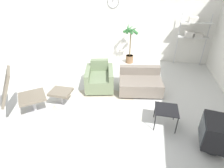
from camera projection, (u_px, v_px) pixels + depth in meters
The scene contains 11 objects.
ground_plane at pixel (100, 104), 4.27m from camera, with size 12.00×12.00×0.00m, color silver.
wall_back at pixel (122, 21), 6.30m from camera, with size 12.00×0.09×2.80m.
round_rug at pixel (96, 112), 4.00m from camera, with size 2.10×2.10×0.01m.
lounge_chair at pixel (13, 89), 3.54m from camera, with size 1.02×0.97×1.20m.
ottoman at pixel (61, 94), 4.11m from camera, with size 0.48×0.41×0.39m.
armchair_red at pixel (100, 79), 4.81m from camera, with size 0.93×1.05×0.72m.
couch_low at pixel (140, 83), 4.69m from camera, with size 1.23×1.02×0.60m.
side_table at pixel (166, 111), 3.45m from camera, with size 0.45×0.45×0.41m.
crt_television at pixel (216, 134), 2.95m from camera, with size 0.52×0.62×0.61m.
potted_plant at pixel (130, 45), 6.21m from camera, with size 0.58×0.59×1.42m.
shelf_unit at pixel (193, 30), 5.68m from camera, with size 0.97×0.28×1.75m.
Camera 1 is at (1.03, -3.33, 2.54)m, focal length 28.00 mm.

